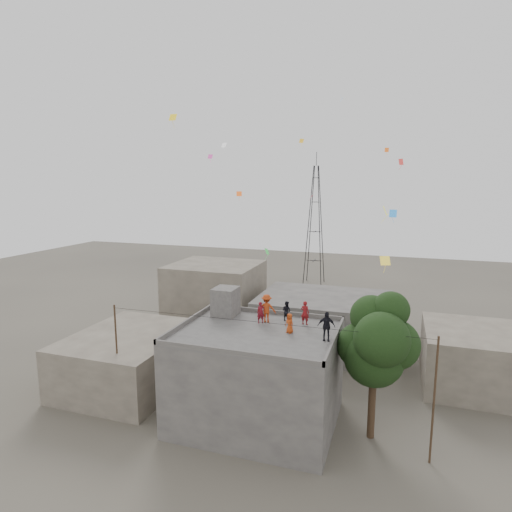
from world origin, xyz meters
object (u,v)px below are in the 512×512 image
at_px(tree, 378,342).
at_px(transmission_tower, 315,225).
at_px(person_dark_adult, 326,326).
at_px(person_red_adult, 305,313).
at_px(stair_head_box, 226,302).

distance_m(tree, transmission_tower, 41.12).
bearing_deg(person_dark_adult, person_red_adult, 117.12).
height_order(transmission_tower, person_dark_adult, transmission_tower).
bearing_deg(person_red_adult, transmission_tower, -70.62).
distance_m(stair_head_box, person_red_adult, 5.79).
distance_m(tree, person_dark_adult, 3.17).
relative_size(tree, person_dark_adult, 5.13).
bearing_deg(person_dark_adult, transmission_tower, 92.72).
xyz_separation_m(stair_head_box, person_dark_adult, (7.60, -2.69, -0.11)).
bearing_deg(stair_head_box, person_dark_adult, -19.50).
height_order(stair_head_box, transmission_tower, transmission_tower).
relative_size(stair_head_box, person_red_adult, 1.25).
bearing_deg(stair_head_box, person_red_adult, -2.05).
relative_size(person_red_adult, person_dark_adult, 0.90).
bearing_deg(person_dark_adult, tree, 3.92).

